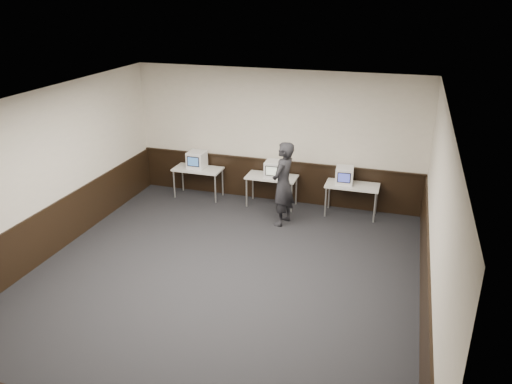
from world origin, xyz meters
TOP-DOWN VIEW (x-y plane):
  - floor at (0.00, 0.00)m, footprint 8.00×8.00m
  - ceiling at (0.00, 0.00)m, footprint 8.00×8.00m
  - back_wall at (0.00, 4.00)m, footprint 7.00×0.00m
  - front_wall at (0.00, -4.00)m, footprint 7.00×0.00m
  - left_wall at (-3.50, 0.00)m, footprint 0.00×8.00m
  - right_wall at (3.50, 0.00)m, footprint 0.00×8.00m
  - wainscot_back at (0.00, 3.98)m, footprint 6.98×0.04m
  - wainscot_left at (-3.48, 0.00)m, footprint 0.04×7.98m
  - wainscot_right at (3.48, 0.00)m, footprint 0.04×7.98m
  - wainscot_rail at (0.00, 3.96)m, footprint 6.98×0.06m
  - desk_left at (-1.90, 3.60)m, footprint 1.20×0.60m
  - desk_center at (0.00, 3.60)m, footprint 1.20×0.60m
  - desk_right at (1.90, 3.60)m, footprint 1.20×0.60m
  - emac_left at (-1.93, 3.63)m, footprint 0.42×0.46m
  - emac_center at (0.05, 3.57)m, footprint 0.40×0.43m
  - emac_right at (1.71, 3.62)m, footprint 0.42×0.45m
  - person at (0.50, 2.70)m, footprint 0.60×0.77m

SIDE VIEW (x-z plane):
  - floor at x=0.00m, z-range 0.00..0.00m
  - wainscot_back at x=0.00m, z-range 0.00..1.00m
  - wainscot_left at x=-3.48m, z-range 0.00..1.00m
  - wainscot_right at x=3.48m, z-range 0.00..1.00m
  - desk_left at x=-1.90m, z-range 0.30..1.05m
  - desk_center at x=0.00m, z-range 0.30..1.05m
  - desk_right at x=1.90m, z-range 0.30..1.05m
  - person at x=0.50m, z-range 0.00..1.89m
  - emac_right at x=1.71m, z-range 0.75..1.14m
  - emac_center at x=0.05m, z-range 0.75..1.14m
  - emac_left at x=-1.93m, z-range 0.75..1.17m
  - wainscot_rail at x=0.00m, z-range 1.00..1.04m
  - back_wall at x=0.00m, z-range -1.90..5.10m
  - front_wall at x=0.00m, z-range -1.90..5.10m
  - left_wall at x=-3.50m, z-range -2.40..5.60m
  - right_wall at x=3.50m, z-range -2.40..5.60m
  - ceiling at x=0.00m, z-range 3.20..3.20m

